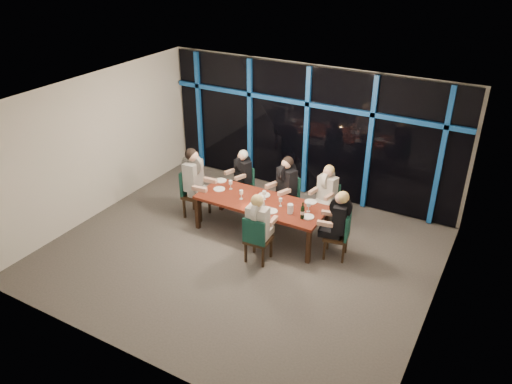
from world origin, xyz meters
The scene contains 29 objects.
room centered at (0.00, 0.00, 2.02)m, with size 7.04×7.00×3.02m.
window_wall centered at (0.01, 2.93, 1.55)m, with size 6.86×0.43×2.94m.
dining_table centered at (0.00, 0.80, 0.68)m, with size 2.60×1.00×0.75m.
chair_far_left centered at (-0.95, 1.77, 0.49)m, with size 0.53×0.53×0.88m.
chair_far_mid centered at (0.18, 1.65, 0.55)m, with size 0.59×0.59×0.98m.
chair_far_right centered at (0.99, 1.88, 0.51)m, with size 0.49×0.49×0.91m.
chair_end_left centered at (-1.65, 0.76, 0.59)m, with size 0.54×0.54×1.06m.
chair_end_right centered at (1.68, 0.82, 0.53)m, with size 0.51×0.51×0.95m.
chair_near_mid centered at (0.40, -0.09, 0.53)m, with size 0.47×0.47×0.95m.
diner_far_left centered at (-0.98, 1.70, 0.84)m, with size 0.54×0.60×0.86m.
diner_far_mid centered at (0.15, 1.57, 0.93)m, with size 0.61×0.67×0.95m.
diner_far_right centered at (0.97, 1.80, 0.87)m, with size 0.49×0.60×0.88m.
diner_end_left centered at (-1.56, 0.77, 1.01)m, with size 0.68×0.55×1.03m.
diner_end_right centered at (1.61, 0.80, 0.90)m, with size 0.63×0.51×0.92m.
diner_near_mid centered at (0.40, -0.01, 0.91)m, with size 0.49×0.60×0.93m.
plate_far_left centered at (-1.18, 1.18, 0.76)m, with size 0.24×0.24×0.01m, color white.
plate_far_mid centered at (-0.06, 1.05, 0.76)m, with size 0.24×0.24×0.01m, color white.
plate_far_right centered at (0.87, 1.25, 0.76)m, with size 0.24×0.24×0.01m, color white.
plate_end_left centered at (-1.00, 0.83, 0.76)m, with size 0.24×0.24×0.01m, color white.
plate_end_right centered at (1.05, 0.70, 0.76)m, with size 0.24×0.24×0.01m, color white.
plate_near_mid centered at (0.36, 0.55, 0.76)m, with size 0.24×0.24×0.01m, color white.
wine_bottle centered at (0.98, 0.61, 0.88)m, with size 0.08×0.08×0.33m.
water_pitcher centered at (0.70, 0.66, 0.85)m, with size 0.12×0.11×0.19m.
tea_light centered at (-0.06, 0.49, 0.76)m, with size 0.05×0.05×0.03m, color #FFAE4C.
wine_glass_a centered at (-0.39, 0.69, 0.89)m, with size 0.07×0.07×0.19m.
wine_glass_b centered at (0.02, 0.90, 0.89)m, with size 0.07×0.07×0.19m.
wine_glass_c centered at (0.42, 0.82, 0.87)m, with size 0.06×0.06×0.17m.
wine_glass_d centered at (-0.80, 0.96, 0.89)m, with size 0.07×0.07×0.19m.
wine_glass_e centered at (0.98, 0.89, 0.89)m, with size 0.07×0.07×0.19m.
Camera 1 is at (4.14, -6.75, 5.49)m, focal length 35.00 mm.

